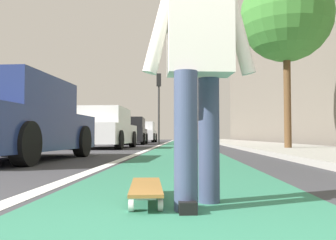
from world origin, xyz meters
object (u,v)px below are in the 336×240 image
object	(u,v)px
traffic_light	(159,95)
street_tree_mid	(286,17)
skater_person	(199,56)
skateboard	(146,188)
parked_car_near	(14,121)
parked_car_mid	(104,129)
parked_car_far	(129,132)
parked_car_end	(143,133)

from	to	relation	value
traffic_light	street_tree_mid	distance (m)	13.03
skater_person	street_tree_mid	world-z (taller)	street_tree_mid
skateboard	street_tree_mid	distance (m)	9.88
parked_car_near	parked_car_mid	world-z (taller)	parked_car_near
parked_car_mid	traffic_light	distance (m)	10.04
skater_person	street_tree_mid	bearing A→B (deg)	-19.08
parked_car_near	parked_car_far	bearing A→B (deg)	-0.29
street_tree_mid	parked_car_mid	bearing A→B (deg)	67.57
parked_car_far	street_tree_mid	bearing A→B (deg)	-146.84
parked_car_near	parked_car_far	xyz separation A→B (m)	(13.68, -0.07, -0.02)
skateboard	parked_car_far	world-z (taller)	parked_car_far
skater_person	parked_car_mid	world-z (taller)	skater_person
skater_person	parked_car_near	bearing A→B (deg)	37.02
parked_car_near	parked_car_far	size ratio (longest dim) A/B	0.92
parked_car_near	skateboard	bearing A→B (deg)	-145.14
parked_car_mid	street_tree_mid	distance (m)	7.29
parked_car_mid	parked_car_end	world-z (taller)	parked_car_end
skater_person	parked_car_near	size ratio (longest dim) A/B	0.39
skater_person	skateboard	bearing A→B (deg)	66.59
parked_car_end	street_tree_mid	bearing A→B (deg)	-159.24
parked_car_mid	street_tree_mid	bearing A→B (deg)	-112.43
parked_car_mid	traffic_light	xyz separation A→B (m)	(9.67, -1.39, 2.33)
skater_person	traffic_light	distance (m)	20.91
skateboard	parked_car_far	distance (m)	17.95
traffic_light	street_tree_mid	size ratio (longest dim) A/B	0.82
parked_car_far	traffic_light	size ratio (longest dim) A/B	1.03
skateboard	parked_car_near	xyz separation A→B (m)	(4.04, 2.82, 0.62)
skateboard	parked_car_near	world-z (taller)	parked_car_near
traffic_light	parked_car_far	bearing A→B (deg)	153.20
parked_car_far	street_tree_mid	xyz separation A→B (m)	(-9.28, -6.07, 3.31)
parked_car_mid	parked_car_end	size ratio (longest dim) A/B	1.05
skater_person	parked_car_far	bearing A→B (deg)	9.82
parked_car_mid	parked_car_far	size ratio (longest dim) A/B	0.94
skateboard	parked_car_mid	world-z (taller)	parked_car_mid
parked_car_far	parked_car_end	distance (m)	6.75
traffic_light	street_tree_mid	bearing A→B (deg)	-159.19
parked_car_mid	traffic_light	bearing A→B (deg)	-8.19
skateboard	skater_person	xyz separation A→B (m)	(-0.15, -0.35, 0.84)
street_tree_mid	parked_car_far	bearing A→B (deg)	33.16
parked_car_far	parked_car_mid	bearing A→B (deg)	-179.52
parked_car_near	parked_car_end	size ratio (longest dim) A/B	1.04
parked_car_mid	parked_car_end	xyz separation A→B (m)	(13.55, 0.07, 0.01)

